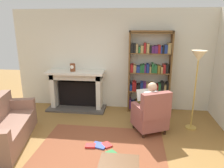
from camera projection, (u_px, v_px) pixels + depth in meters
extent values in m
plane|color=olive|center=(98.00, 160.00, 3.61)|extent=(14.00, 14.00, 0.00)
cube|color=silver|center=(114.00, 60.00, 5.67)|extent=(5.60, 0.10, 2.70)
cube|color=brown|center=(101.00, 150.00, 3.89)|extent=(2.40, 1.80, 0.01)
cube|color=#4C4742|center=(77.00, 108.00, 5.80)|extent=(1.60, 0.64, 0.05)
cube|color=black|center=(78.00, 93.00, 5.91)|extent=(1.08, 0.20, 0.70)
cube|color=silver|center=(55.00, 90.00, 5.84)|extent=(0.12, 0.44, 1.02)
cube|color=silver|center=(100.00, 92.00, 5.69)|extent=(0.12, 0.44, 1.02)
cube|color=silver|center=(76.00, 76.00, 5.65)|extent=(1.40, 0.44, 0.16)
cube|color=silver|center=(76.00, 72.00, 5.56)|extent=(1.56, 0.56, 0.06)
cylinder|color=brown|center=(73.00, 67.00, 5.51)|extent=(0.14, 0.14, 0.21)
cylinder|color=white|center=(72.00, 67.00, 5.44)|extent=(0.10, 0.01, 0.10)
cube|color=brown|center=(129.00, 72.00, 5.50)|extent=(0.04, 0.32, 2.15)
cube|color=brown|center=(170.00, 73.00, 5.37)|extent=(0.04, 0.32, 2.15)
cube|color=brown|center=(151.00, 31.00, 5.15)|extent=(1.10, 0.32, 0.04)
cube|color=brown|center=(147.00, 108.00, 5.71)|extent=(1.06, 0.32, 0.02)
cube|color=#4C1E59|center=(130.00, 103.00, 5.72)|extent=(0.04, 0.26, 0.25)
cube|color=navy|center=(133.00, 104.00, 5.73)|extent=(0.08, 0.26, 0.18)
cube|color=black|center=(135.00, 104.00, 5.71)|extent=(0.04, 0.26, 0.20)
cube|color=brown|center=(137.00, 104.00, 5.71)|extent=(0.06, 0.26, 0.22)
cube|color=brown|center=(139.00, 104.00, 5.70)|extent=(0.06, 0.26, 0.19)
cube|color=black|center=(142.00, 105.00, 5.70)|extent=(0.07, 0.26, 0.17)
cube|color=#1E592D|center=(145.00, 104.00, 5.68)|extent=(0.07, 0.26, 0.25)
cube|color=#997F4C|center=(147.00, 105.00, 5.68)|extent=(0.04, 0.26, 0.17)
cube|color=black|center=(149.00, 105.00, 5.67)|extent=(0.08, 0.26, 0.20)
cube|color=brown|center=(152.00, 104.00, 5.66)|extent=(0.08, 0.26, 0.22)
cube|color=#4C1E59|center=(155.00, 106.00, 5.66)|extent=(0.05, 0.26, 0.16)
cube|color=maroon|center=(157.00, 106.00, 5.65)|extent=(0.08, 0.26, 0.16)
cube|color=#997F4C|center=(160.00, 105.00, 5.63)|extent=(0.04, 0.26, 0.21)
cube|color=#1E592D|center=(162.00, 106.00, 5.63)|extent=(0.07, 0.26, 0.16)
cube|color=maroon|center=(164.00, 106.00, 5.62)|extent=(0.07, 0.26, 0.18)
cube|color=brown|center=(148.00, 91.00, 5.57)|extent=(1.06, 0.32, 0.02)
cube|color=navy|center=(131.00, 87.00, 5.59)|extent=(0.06, 0.26, 0.17)
cube|color=maroon|center=(134.00, 85.00, 5.57)|extent=(0.06, 0.26, 0.25)
cube|color=maroon|center=(136.00, 86.00, 5.57)|extent=(0.04, 0.26, 0.23)
cube|color=black|center=(137.00, 87.00, 5.57)|extent=(0.04, 0.26, 0.17)
cube|color=black|center=(139.00, 87.00, 5.57)|extent=(0.05, 0.26, 0.18)
cube|color=navy|center=(142.00, 86.00, 5.55)|extent=(0.07, 0.26, 0.23)
cube|color=#4C1E59|center=(145.00, 86.00, 5.54)|extent=(0.07, 0.26, 0.23)
cube|color=#997F4C|center=(147.00, 87.00, 5.54)|extent=(0.05, 0.26, 0.21)
cube|color=brown|center=(149.00, 87.00, 5.54)|extent=(0.05, 0.26, 0.17)
cube|color=brown|center=(152.00, 87.00, 5.52)|extent=(0.08, 0.26, 0.23)
cube|color=#1E592D|center=(155.00, 88.00, 5.52)|extent=(0.08, 0.26, 0.16)
cube|color=maroon|center=(157.00, 88.00, 5.51)|extent=(0.04, 0.26, 0.18)
cube|color=#1E592D|center=(159.00, 87.00, 5.50)|extent=(0.06, 0.26, 0.22)
cube|color=black|center=(162.00, 86.00, 5.48)|extent=(0.07, 0.26, 0.26)
cube|color=#997F4C|center=(165.00, 88.00, 5.48)|extent=(0.05, 0.26, 0.19)
cube|color=black|center=(167.00, 87.00, 5.47)|extent=(0.08, 0.26, 0.25)
cube|color=brown|center=(149.00, 72.00, 5.44)|extent=(1.06, 0.32, 0.02)
cube|color=maroon|center=(132.00, 68.00, 5.45)|extent=(0.08, 0.26, 0.21)
cube|color=#997F4C|center=(135.00, 68.00, 5.44)|extent=(0.07, 0.26, 0.19)
cube|color=navy|center=(138.00, 69.00, 5.44)|extent=(0.09, 0.26, 0.16)
cube|color=#1E592D|center=(141.00, 68.00, 5.42)|extent=(0.06, 0.26, 0.19)
cube|color=#1E592D|center=(143.00, 68.00, 5.41)|extent=(0.04, 0.26, 0.21)
cube|color=#4C1E59|center=(145.00, 68.00, 5.41)|extent=(0.04, 0.26, 0.20)
cube|color=navy|center=(148.00, 68.00, 5.40)|extent=(0.07, 0.26, 0.22)
cube|color=#997F4C|center=(150.00, 69.00, 5.40)|extent=(0.04, 0.26, 0.16)
cube|color=#1E592D|center=(153.00, 68.00, 5.38)|extent=(0.06, 0.26, 0.24)
cube|color=#1E592D|center=(155.00, 68.00, 5.38)|extent=(0.08, 0.26, 0.20)
cube|color=brown|center=(159.00, 69.00, 5.37)|extent=(0.07, 0.26, 0.19)
cube|color=#997F4C|center=(161.00, 69.00, 5.36)|extent=(0.05, 0.26, 0.16)
cube|color=maroon|center=(164.00, 68.00, 5.35)|extent=(0.06, 0.26, 0.22)
cube|color=black|center=(167.00, 68.00, 5.34)|extent=(0.06, 0.26, 0.23)
cube|color=brown|center=(150.00, 53.00, 5.30)|extent=(1.06, 0.32, 0.02)
cube|color=black|center=(132.00, 48.00, 5.31)|extent=(0.06, 0.26, 0.23)
cube|color=black|center=(135.00, 48.00, 5.30)|extent=(0.05, 0.26, 0.23)
cube|color=#997F4C|center=(137.00, 48.00, 5.29)|extent=(0.05, 0.26, 0.22)
cube|color=#1E592D|center=(139.00, 49.00, 5.30)|extent=(0.05, 0.26, 0.16)
cube|color=#997F4C|center=(142.00, 49.00, 5.28)|extent=(0.07, 0.26, 0.19)
cube|color=maroon|center=(145.00, 48.00, 5.27)|extent=(0.06, 0.26, 0.26)
cube|color=#997F4C|center=(148.00, 48.00, 5.26)|extent=(0.07, 0.26, 0.24)
cube|color=black|center=(150.00, 49.00, 5.26)|extent=(0.05, 0.26, 0.17)
cube|color=#4C1E59|center=(153.00, 50.00, 5.25)|extent=(0.05, 0.26, 0.17)
cube|color=#4C1E59|center=(156.00, 49.00, 5.24)|extent=(0.09, 0.26, 0.19)
cube|color=maroon|center=(159.00, 49.00, 5.23)|extent=(0.06, 0.26, 0.21)
cube|color=navy|center=(161.00, 50.00, 5.23)|extent=(0.04, 0.26, 0.17)
cube|color=black|center=(163.00, 49.00, 5.22)|extent=(0.04, 0.26, 0.18)
cube|color=navy|center=(166.00, 49.00, 5.21)|extent=(0.07, 0.26, 0.21)
cube|color=#997F4C|center=(169.00, 48.00, 5.19)|extent=(0.08, 0.26, 0.26)
cube|color=brown|center=(151.00, 33.00, 5.16)|extent=(1.06, 0.32, 0.02)
cylinder|color=#331E14|center=(154.00, 122.00, 4.88)|extent=(0.05, 0.05, 0.12)
cylinder|color=#331E14|center=(134.00, 125.00, 4.72)|extent=(0.05, 0.05, 0.12)
cylinder|color=#331E14|center=(165.00, 132.00, 4.44)|extent=(0.05, 0.05, 0.12)
cylinder|color=#331E14|center=(144.00, 136.00, 4.28)|extent=(0.05, 0.05, 0.12)
cube|color=#8E4E48|center=(149.00, 120.00, 4.53)|extent=(0.84, 0.82, 0.30)
cube|color=#8E4E48|center=(156.00, 106.00, 4.19)|extent=(0.65, 0.42, 0.55)
cube|color=#8E4E48|center=(161.00, 107.00, 4.54)|extent=(0.34, 0.54, 0.22)
cube|color=#8E4E48|center=(139.00, 111.00, 4.37)|extent=(0.34, 0.54, 0.22)
cube|color=silver|center=(151.00, 104.00, 4.37)|extent=(0.38, 0.32, 0.50)
sphere|color=#D8AD8C|center=(152.00, 87.00, 4.27)|extent=(0.20, 0.20, 0.20)
cube|color=#191E3F|center=(150.00, 109.00, 4.63)|extent=(0.28, 0.41, 0.12)
cube|color=#191E3F|center=(143.00, 109.00, 4.58)|extent=(0.28, 0.41, 0.12)
cylinder|color=#191E3F|center=(145.00, 116.00, 4.88)|extent=(0.10, 0.10, 0.42)
cylinder|color=#191E3F|center=(139.00, 117.00, 4.83)|extent=(0.10, 0.10, 0.42)
cube|color=white|center=(144.00, 95.00, 4.64)|extent=(0.37, 0.25, 0.25)
cube|color=#916958|center=(8.00, 133.00, 4.11)|extent=(1.06, 1.81, 0.40)
cube|color=#916958|center=(19.00, 104.00, 4.76)|extent=(0.72, 0.31, 0.24)
cube|color=brown|center=(119.00, 163.00, 2.88)|extent=(0.56, 0.39, 0.03)
cylinder|color=brown|center=(104.00, 167.00, 3.12)|extent=(0.04, 0.04, 0.40)
cube|color=#334CA5|center=(99.00, 145.00, 3.99)|extent=(0.31, 0.26, 0.03)
cube|color=red|center=(107.00, 145.00, 4.01)|extent=(0.24, 0.25, 0.03)
cube|color=red|center=(90.00, 146.00, 3.97)|extent=(0.20, 0.16, 0.04)
cube|color=#267233|center=(112.00, 154.00, 3.73)|extent=(0.28, 0.28, 0.03)
cylinder|color=#B7933F|center=(191.00, 127.00, 4.73)|extent=(0.24, 0.24, 0.03)
cylinder|color=#B7933F|center=(194.00, 95.00, 4.52)|extent=(0.03, 0.03, 1.53)
cone|color=beige|center=(199.00, 56.00, 4.28)|extent=(0.32, 0.32, 0.22)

